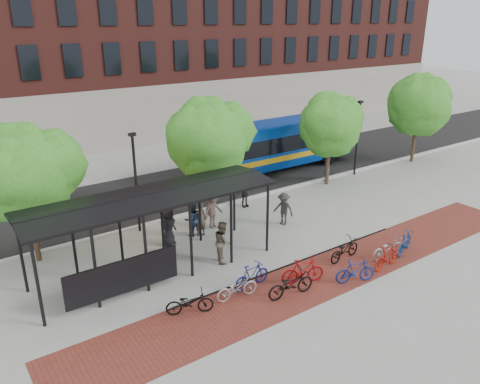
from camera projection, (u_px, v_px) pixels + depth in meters
ground at (290, 222)px, 24.99m from camera, size 160.00×160.00×0.00m
asphalt_street at (211, 182)px, 31.13m from camera, size 160.00×8.00×0.01m
curb at (246, 199)px, 28.04m from camera, size 160.00×0.25×0.12m
brick_strip at (330, 272)px, 20.08m from camera, size 24.00×3.00×0.01m
bike_rack_rail at (294, 272)px, 20.07m from camera, size 12.00×0.05×0.95m
building_brick at (200, 20)px, 46.81m from camera, size 55.00×14.00×20.00m
bus_shelter at (149, 206)px, 19.21m from camera, size 10.60×3.07×3.60m
tree_a at (26, 170)px, 19.69m from camera, size 4.90×4.00×6.18m
tree_b at (209, 136)px, 24.44m from camera, size 5.15×4.20×6.47m
tree_c at (331, 123)px, 29.41m from camera, size 4.66×3.80×5.92m
tree_d at (419, 102)px, 34.11m from camera, size 5.39×4.40×6.55m
lamp_post_left at (136, 180)px, 23.04m from camera, size 0.35×0.20×5.12m
lamp_post_right at (358, 136)px, 31.63m from camera, size 0.35×0.20×5.12m
bus at (274, 143)px, 32.90m from camera, size 12.77×3.07×3.45m
bike_0 at (190, 303)px, 17.13m from camera, size 1.86×1.27×0.93m
bike_2 at (237, 288)px, 18.09m from camera, size 1.81×0.78×0.92m
bike_3 at (252, 276)px, 18.80m from camera, size 1.78×0.62×1.05m
bike_4 at (291, 284)px, 18.20m from camera, size 2.10×0.94×1.07m
bike_5 at (303, 271)px, 19.11m from camera, size 1.89×1.12×1.09m
bike_7 at (355, 271)px, 19.15m from camera, size 1.79×1.10×1.04m
bike_8 at (344, 250)px, 20.98m from camera, size 1.95×0.85×0.99m
bike_9 at (387, 257)px, 20.26m from camera, size 1.82×0.67×1.07m
bike_10 at (388, 248)px, 21.15m from camera, size 1.87×0.77×0.96m
bike_11 at (405, 243)px, 21.56m from camera, size 1.83×1.04×1.06m
pedestrian_0 at (168, 226)px, 22.19m from camera, size 1.13×1.05×1.95m
pedestrian_1 at (200, 219)px, 23.20m from camera, size 0.69×0.51×1.74m
pedestrian_2 at (192, 219)px, 23.18m from camera, size 0.86×0.67×1.76m
pedestrian_3 at (213, 210)px, 24.06m from camera, size 1.39×1.01×1.93m
pedestrian_4 at (245, 193)px, 26.77m from camera, size 0.97×0.42×1.65m
pedestrian_7 at (327, 167)px, 31.05m from camera, size 0.83×0.70×1.95m
pedestrian_8 at (223, 242)px, 20.70m from camera, size 1.04×1.14×1.91m
pedestrian_9 at (283, 209)px, 24.44m from camera, size 1.02×1.30×1.77m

